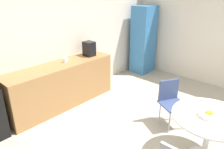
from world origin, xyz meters
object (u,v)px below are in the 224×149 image
round_table (210,125)px  mug_white (65,60)px  locker_cabinet (143,40)px  coffee_maker (89,49)px  fruit_bowl (209,114)px  chair_navy (171,98)px

round_table → mug_white: bearing=96.0°
locker_cabinet → round_table: (-2.32, -2.74, -0.35)m
mug_white → coffee_maker: 0.66m
round_table → fruit_bowl: size_ratio=4.12×
round_table → coffee_maker: size_ratio=3.24×
locker_cabinet → coffee_maker: bearing=177.1°
chair_navy → mug_white: size_ratio=6.43×
locker_cabinet → fruit_bowl: size_ratio=7.42×
locker_cabinet → fruit_bowl: (-2.38, -2.71, -0.16)m
coffee_maker → fruit_bowl: bearing=-98.3°
round_table → mug_white: size_ratio=8.05×
locker_cabinet → mug_white: bearing=177.6°
chair_navy → fruit_bowl: size_ratio=3.29×
round_table → chair_navy: size_ratio=1.25×
chair_navy → coffee_maker: bearing=92.7°
locker_cabinet → round_table: locker_cabinet is taller
chair_navy → mug_white: bearing=110.3°
locker_cabinet → mug_white: (-2.62, 0.11, 0.01)m
mug_white → coffee_maker: bearing=-0.7°
round_table → coffee_maker: (0.35, 2.84, 0.48)m
round_table → coffee_maker: coffee_maker is taller
locker_cabinet → chair_navy: size_ratio=2.25×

